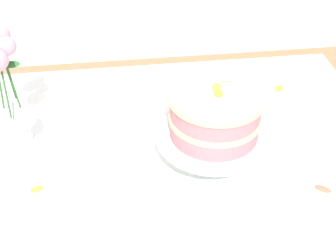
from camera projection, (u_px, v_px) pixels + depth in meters
dining_table at (141, 194)px, 1.27m from camera, size 1.40×1.00×0.74m
linen_napkin at (211, 163)px, 1.23m from camera, size 0.39×0.39×0.00m
cake_stand at (213, 138)px, 1.18m from camera, size 0.29×0.29×0.10m
layer_cake at (215, 114)px, 1.13m from camera, size 0.23×0.23×0.12m
flower_vase at (10, 97)px, 1.20m from camera, size 0.11×0.14×0.35m
loose_petal_0 at (279, 88)px, 1.51m from camera, size 0.04×0.05×0.00m
loose_petal_1 at (37, 189)px, 1.15m from camera, size 0.04×0.03×0.00m
loose_petal_2 at (323, 189)px, 1.15m from camera, size 0.04×0.04×0.01m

